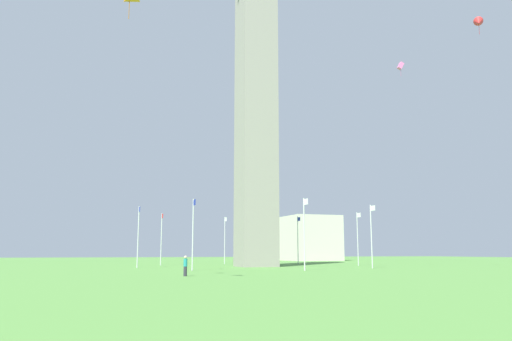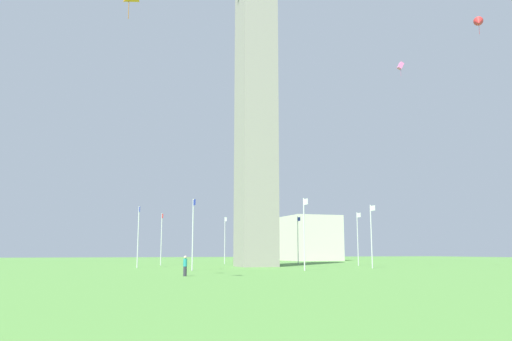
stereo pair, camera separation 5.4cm
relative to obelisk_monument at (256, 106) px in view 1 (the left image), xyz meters
The scene contains 14 objects.
ground_plane 22.70m from the obelisk_monument, ahead, with size 260.00×260.00×0.00m, color #548C3D.
obelisk_monument is the anchor object (origin of this frame).
flagpole_n 24.38m from the obelisk_monument, ahead, with size 1.12×0.14×7.82m.
flagpole_ne 24.37m from the obelisk_monument, 44.84° to the left, with size 1.12×0.14×7.82m.
flagpole_e 24.34m from the obelisk_monument, 89.78° to the left, with size 1.12×0.14×7.82m.
flagpole_se 24.31m from the obelisk_monument, 134.84° to the left, with size 1.12×0.14×7.82m.
flagpole_s 24.30m from the obelisk_monument, behind, with size 1.12×0.14×7.82m.
flagpole_sw 24.31m from the obelisk_monument, 134.84° to the right, with size 1.12×0.14×7.82m.
flagpole_w 24.34m from the obelisk_monument, 89.78° to the right, with size 1.12×0.14×7.82m.
flagpole_nw 24.37m from the obelisk_monument, 44.84° to the right, with size 1.12×0.14×7.82m.
person_teal_shirt 35.50m from the obelisk_monument, 31.36° to the right, with size 0.32×0.32×1.69m.
kite_red_delta 30.68m from the obelisk_monument, 47.55° to the left, with size 1.89×1.86×2.37m.
kite_pink_box 20.51m from the obelisk_monument, 48.35° to the left, with size 0.61×0.93×1.91m.
distant_building 58.85m from the obelisk_monument, 150.57° to the left, with size 27.33×11.18×10.20m.
Camera 1 is at (66.39, -23.09, 2.01)m, focal length 35.54 mm.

